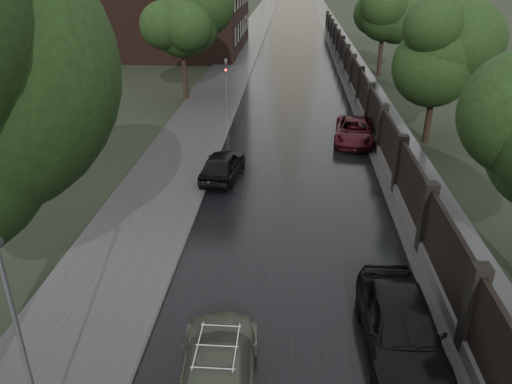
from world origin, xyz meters
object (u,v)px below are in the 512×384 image
(tree_right_c, at_px, (384,17))
(hatchback_left, at_px, (223,165))
(tree_left_far, at_px, (182,27))
(tree_right_b, at_px, (438,54))
(car_right_near, at_px, (401,326))
(volga_sedan, at_px, (218,369))
(lamp_post, at_px, (22,346))
(car_right_far, at_px, (354,131))
(traffic_light, at_px, (226,85))

(tree_right_c, relative_size, hatchback_left, 1.77)
(tree_left_far, relative_size, tree_right_b, 1.05)
(tree_left_far, xyz_separation_m, car_right_near, (10.81, -25.15, -4.41))
(tree_left_far, distance_m, volga_sedan, 27.94)
(tree_left_far, bearing_deg, hatchback_left, -71.76)
(volga_sedan, bearing_deg, tree_right_b, -120.51)
(lamp_post, relative_size, volga_sedan, 1.09)
(car_right_near, distance_m, car_right_far, 16.90)
(lamp_post, relative_size, traffic_light, 1.28)
(hatchback_left, bearing_deg, tree_right_b, -144.85)
(tree_left_far, height_order, car_right_near, tree_left_far)
(volga_sedan, distance_m, car_right_far, 19.30)
(tree_right_c, relative_size, car_right_far, 1.50)
(hatchback_left, relative_size, car_right_far, 0.85)
(tree_left_far, height_order, car_right_far, tree_left_far)
(lamp_post, xyz_separation_m, traffic_light, (1.10, 23.49, -0.27))
(tree_right_c, xyz_separation_m, car_right_near, (-4.69, -35.15, -4.12))
(car_right_far, bearing_deg, tree_right_c, 83.92)
(lamp_post, bearing_deg, traffic_light, 87.32)
(traffic_light, bearing_deg, lamp_post, -92.68)
(tree_left_far, height_order, hatchback_left, tree_left_far)
(volga_sedan, bearing_deg, hatchback_left, -87.16)
(volga_sedan, height_order, car_right_far, volga_sedan)
(tree_left_far, distance_m, traffic_light, 6.84)
(traffic_light, bearing_deg, car_right_far, -22.95)
(tree_right_b, distance_m, tree_right_c, 18.00)
(lamp_post, height_order, car_right_far, lamp_post)
(tree_left_far, distance_m, tree_right_b, 17.45)
(tree_left_far, bearing_deg, tree_right_c, 32.83)
(tree_right_b, relative_size, traffic_light, 1.75)
(traffic_light, bearing_deg, hatchback_left, -84.30)
(tree_right_b, bearing_deg, car_right_far, -176.29)
(tree_right_c, distance_m, traffic_light, 19.26)
(car_right_near, bearing_deg, tree_right_c, 81.17)
(tree_right_c, bearing_deg, hatchback_left, -114.51)
(tree_left_far, xyz_separation_m, traffic_light, (3.70, -5.01, -2.84))
(tree_right_c, distance_m, volga_sedan, 38.25)
(lamp_post, xyz_separation_m, volga_sedan, (3.60, 1.64, -1.99))
(tree_left_far, distance_m, lamp_post, 28.73)
(volga_sedan, bearing_deg, car_right_near, -163.98)
(lamp_post, distance_m, car_right_far, 22.16)
(lamp_post, xyz_separation_m, hatchback_left, (1.99, 14.57, -2.00))
(tree_right_c, bearing_deg, volga_sedan, -104.16)
(tree_right_b, xyz_separation_m, lamp_post, (-12.90, -20.50, -2.28))
(tree_left_far, height_order, tree_right_b, tree_left_far)
(tree_right_b, xyz_separation_m, traffic_light, (-11.80, 2.99, -2.55))
(tree_left_far, distance_m, hatchback_left, 15.36)
(tree_left_far, relative_size, car_right_near, 1.52)
(tree_right_c, xyz_separation_m, volga_sedan, (-9.30, -36.86, -4.27))
(tree_right_b, relative_size, tree_right_c, 1.00)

